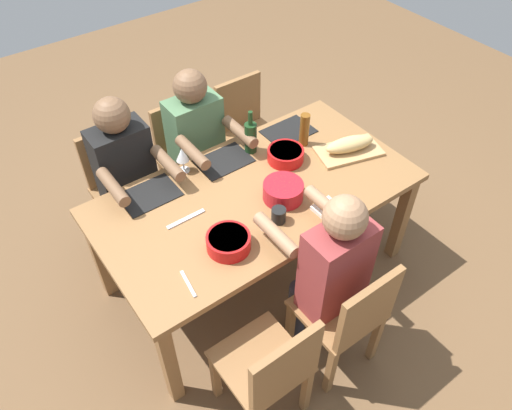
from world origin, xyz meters
TOP-DOWN VIEW (x-y plane):
  - ground_plane at (0.00, 0.00)m, footprint 8.00×8.00m
  - dining_table at (0.00, 0.00)m, footprint 1.84×0.98m
  - chair_near_center at (0.00, -0.81)m, footprint 0.40×0.40m
  - diner_near_center at (0.00, -0.63)m, footprint 0.41×0.53m
  - chair_far_left at (-0.51, 0.81)m, footprint 0.40×0.40m
  - diner_far_left at (-0.51, 0.63)m, footprint 0.41×0.53m
  - chair_near_left at (-0.51, -0.81)m, footprint 0.40×0.40m
  - chair_far_center at (0.00, 0.81)m, footprint 0.40×0.40m
  - diner_far_center at (-0.00, 0.63)m, footprint 0.41×0.53m
  - chair_far_right at (0.51, 0.81)m, footprint 0.40×0.40m
  - serving_bowl_salad at (0.09, -0.13)m, footprint 0.23×0.23m
  - serving_bowl_greens at (0.31, 0.12)m, footprint 0.22×0.22m
  - serving_bowl_fruit at (-0.36, -0.25)m, footprint 0.23×0.23m
  - cutting_board at (0.67, -0.06)m, footprint 0.44×0.32m
  - bread_loaf at (0.67, -0.06)m, footprint 0.34×0.19m
  - wine_bottle at (0.19, 0.32)m, footprint 0.08×0.08m
  - beer_bottle at (0.50, 0.18)m, footprint 0.06×0.06m
  - wine_glass at (-0.24, 0.40)m, footprint 0.08×0.08m
  - cup_near_center at (-0.04, -0.26)m, footprint 0.08×0.08m
  - fork_near_center at (-0.14, -0.33)m, footprint 0.03×0.17m
  - placemat_far_left at (-0.51, 0.33)m, footprint 0.32×0.23m
  - fork_near_left at (-0.65, -0.33)m, footprint 0.04×0.17m
  - placemat_far_center at (0.00, 0.33)m, footprint 0.32×0.23m
  - placemat_far_right at (0.51, 0.33)m, footprint 0.32×0.23m
  - carving_knife at (-0.44, 0.05)m, footprint 0.23×0.02m
  - napkin_stack at (0.23, -0.36)m, footprint 0.14×0.14m

SIDE VIEW (x-z plane):
  - ground_plane at x=0.00m, z-range 0.00..0.00m
  - chair_near_center at x=0.00m, z-range 0.06..0.91m
  - chair_far_left at x=-0.51m, z-range 0.06..0.91m
  - chair_near_left at x=-0.51m, z-range 0.06..0.91m
  - chair_far_center at x=0.00m, z-range 0.06..0.91m
  - chair_far_right at x=0.51m, z-range 0.06..0.91m
  - dining_table at x=0.00m, z-range 0.29..1.03m
  - diner_near_center at x=0.00m, z-range 0.10..1.30m
  - diner_far_left at x=-0.51m, z-range 0.10..1.30m
  - diner_far_center at x=0.00m, z-range 0.10..1.30m
  - placemat_far_left at x=-0.51m, z-range 0.74..0.75m
  - placemat_far_center at x=0.00m, z-range 0.74..0.75m
  - placemat_far_right at x=0.51m, z-range 0.74..0.75m
  - fork_near_center at x=-0.14m, z-range 0.74..0.75m
  - fork_near_left at x=-0.65m, z-range 0.74..0.75m
  - carving_knife at x=-0.44m, z-range 0.74..0.75m
  - cutting_board at x=0.67m, z-range 0.74..0.76m
  - napkin_stack at x=0.23m, z-range 0.74..0.76m
  - cup_near_center at x=-0.04m, z-range 0.74..0.82m
  - serving_bowl_greens at x=0.31m, z-range 0.75..0.82m
  - serving_bowl_fruit at x=-0.36m, z-range 0.75..0.83m
  - serving_bowl_salad at x=0.09m, z-range 0.75..0.85m
  - bread_loaf at x=0.67m, z-range 0.76..0.85m
  - wine_bottle at x=0.19m, z-range 0.70..0.99m
  - beer_bottle at x=0.50m, z-range 0.74..0.96m
  - wine_glass at x=-0.24m, z-range 0.77..0.94m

